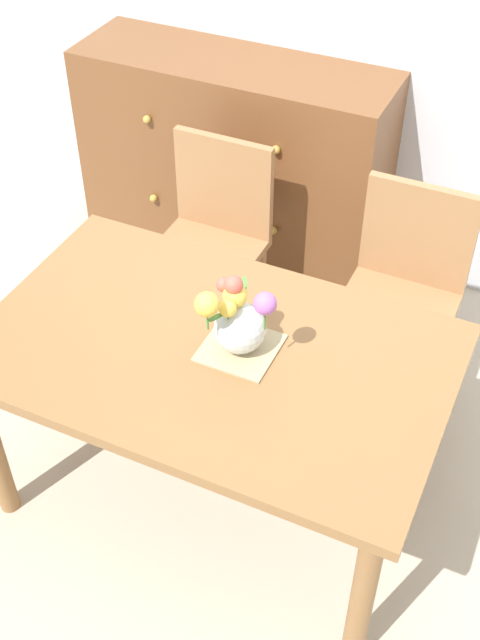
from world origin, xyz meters
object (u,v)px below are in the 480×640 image
object	(u,v)px
flower_vase	(238,320)
chair_left	(213,233)
dresser	(234,166)
dining_table	(214,369)
chair_right	(404,286)

from	to	relation	value
flower_vase	chair_left	bearing A→B (deg)	121.60
dresser	flower_vase	bearing A→B (deg)	-64.19
dining_table	flower_vase	distance (m)	0.23
dining_table	flower_vase	world-z (taller)	flower_vase
chair_left	flower_vase	xyz separation A→B (m)	(0.48, -0.77, 0.33)
chair_right	dresser	bearing A→B (deg)	-29.09
dining_table	chair_left	distance (m)	0.90
dining_table	chair_left	size ratio (longest dim) A/B	1.63
dining_table	chair_right	bearing A→B (deg)	63.24
dresser	flower_vase	xyz separation A→B (m)	(0.63, -1.31, 0.35)
dining_table	chair_left	bearing A→B (deg)	116.76
chair_left	flower_vase	world-z (taller)	flower_vase
chair_left	flower_vase	bearing A→B (deg)	121.60
chair_left	dresser	bearing A→B (deg)	-73.67
dining_table	chair_right	distance (m)	0.90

